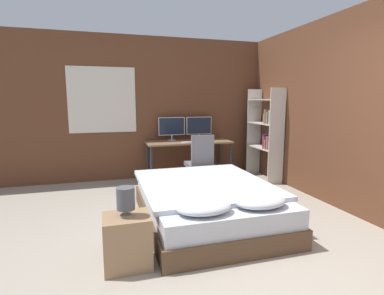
# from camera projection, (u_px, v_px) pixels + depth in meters

# --- Properties ---
(ground_plane) EXTENTS (20.00, 20.00, 0.00)m
(ground_plane) POSITION_uv_depth(u_px,v_px,m) (273.00, 273.00, 2.65)
(ground_plane) COLOR #9E9384
(wall_back) EXTENTS (12.00, 0.08, 2.70)m
(wall_back) POSITION_uv_depth(u_px,v_px,m) (175.00, 108.00, 5.91)
(wall_back) COLOR brown
(wall_back) RESTS_ON ground_plane
(wall_side_right) EXTENTS (0.06, 12.00, 2.70)m
(wall_side_right) POSITION_uv_depth(u_px,v_px,m) (329.00, 111.00, 4.35)
(wall_side_right) COLOR brown
(wall_side_right) RESTS_ON ground_plane
(bed) EXTENTS (1.57, 2.09, 0.56)m
(bed) POSITION_uv_depth(u_px,v_px,m) (207.00, 203.00, 3.74)
(bed) COLOR brown
(bed) RESTS_ON ground_plane
(nightstand) EXTENTS (0.42, 0.36, 0.48)m
(nightstand) POSITION_uv_depth(u_px,v_px,m) (127.00, 241.00, 2.72)
(nightstand) COLOR #997551
(nightstand) RESTS_ON ground_plane
(bedside_lamp) EXTENTS (0.16, 0.16, 0.27)m
(bedside_lamp) POSITION_uv_depth(u_px,v_px,m) (126.00, 199.00, 2.66)
(bedside_lamp) COLOR gray
(bedside_lamp) RESTS_ON nightstand
(desk) EXTENTS (1.61, 0.63, 0.74)m
(desk) POSITION_uv_depth(u_px,v_px,m) (189.00, 146.00, 5.70)
(desk) COLOR #846042
(desk) RESTS_ON ground_plane
(monitor_left) EXTENTS (0.52, 0.16, 0.45)m
(monitor_left) POSITION_uv_depth(u_px,v_px,m) (172.00, 127.00, 5.77)
(monitor_left) COLOR #B7B7BC
(monitor_left) RESTS_ON desk
(monitor_right) EXTENTS (0.52, 0.16, 0.45)m
(monitor_right) POSITION_uv_depth(u_px,v_px,m) (199.00, 126.00, 5.93)
(monitor_right) COLOR #B7B7BC
(monitor_right) RESTS_ON desk
(keyboard) EXTENTS (0.36, 0.13, 0.02)m
(keyboard) POSITION_uv_depth(u_px,v_px,m) (192.00, 142.00, 5.48)
(keyboard) COLOR #B7B7BC
(keyboard) RESTS_ON desk
(computer_mouse) EXTENTS (0.07, 0.05, 0.04)m
(computer_mouse) POSITION_uv_depth(u_px,v_px,m) (206.00, 141.00, 5.56)
(computer_mouse) COLOR #B7B7BC
(computer_mouse) RESTS_ON desk
(office_chair) EXTENTS (0.52, 0.52, 0.95)m
(office_chair) POSITION_uv_depth(u_px,v_px,m) (200.00, 169.00, 5.06)
(office_chair) COLOR black
(office_chair) RESTS_ON ground_plane
(bookshelf) EXTENTS (0.30, 0.87, 1.73)m
(bookshelf) POSITION_uv_depth(u_px,v_px,m) (267.00, 130.00, 5.63)
(bookshelf) COLOR beige
(bookshelf) RESTS_ON ground_plane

